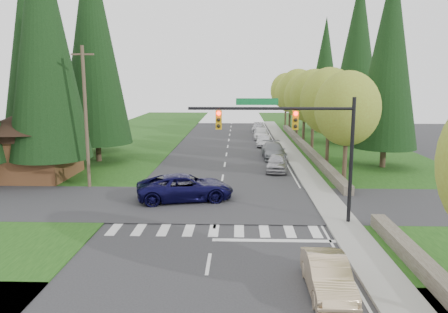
{
  "coord_description": "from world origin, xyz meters",
  "views": [
    {
      "loc": [
        1.24,
        -18.33,
        7.67
      ],
      "look_at": [
        0.32,
        9.32,
        2.8
      ],
      "focal_mm": 35.0,
      "sensor_mm": 36.0,
      "label": 1
    }
  ],
  "objects_px": {
    "parked_car_a": "(277,163)",
    "parked_car_d": "(261,133)",
    "suv_navy": "(185,187)",
    "parked_car_b": "(274,151)",
    "parked_car_e": "(258,127)",
    "parked_car_c": "(264,141)",
    "sedan_champagne": "(328,275)"
  },
  "relations": [
    {
      "from": "parked_car_c",
      "to": "parked_car_e",
      "type": "relative_size",
      "value": 0.87
    },
    {
      "from": "parked_car_a",
      "to": "parked_car_b",
      "type": "distance_m",
      "value": 6.08
    },
    {
      "from": "suv_navy",
      "to": "parked_car_d",
      "type": "xyz_separation_m",
      "value": [
        6.36,
        29.65,
        -0.05
      ]
    },
    {
      "from": "parked_car_d",
      "to": "parked_car_b",
      "type": "bearing_deg",
      "value": -87.36
    },
    {
      "from": "parked_car_a",
      "to": "suv_navy",
      "type": "bearing_deg",
      "value": -118.36
    },
    {
      "from": "sedan_champagne",
      "to": "parked_car_a",
      "type": "height_order",
      "value": "parked_car_a"
    },
    {
      "from": "suv_navy",
      "to": "parked_car_a",
      "type": "bearing_deg",
      "value": -48.58
    },
    {
      "from": "parked_car_b",
      "to": "parked_car_e",
      "type": "height_order",
      "value": "parked_car_b"
    },
    {
      "from": "suv_navy",
      "to": "parked_car_a",
      "type": "xyz_separation_m",
      "value": [
        6.7,
        9.36,
        -0.13
      ]
    },
    {
      "from": "parked_car_b",
      "to": "parked_car_e",
      "type": "bearing_deg",
      "value": 89.51
    },
    {
      "from": "parked_car_d",
      "to": "sedan_champagne",
      "type": "bearing_deg",
      "value": -89.07
    },
    {
      "from": "parked_car_a",
      "to": "parked_car_d",
      "type": "distance_m",
      "value": 20.29
    },
    {
      "from": "suv_navy",
      "to": "parked_car_a",
      "type": "height_order",
      "value": "suv_navy"
    },
    {
      "from": "sedan_champagne",
      "to": "parked_car_c",
      "type": "distance_m",
      "value": 35.71
    },
    {
      "from": "sedan_champagne",
      "to": "parked_car_a",
      "type": "xyz_separation_m",
      "value": [
        0.04,
        21.56,
        0.05
      ]
    },
    {
      "from": "suv_navy",
      "to": "parked_car_c",
      "type": "relative_size",
      "value": 1.59
    },
    {
      "from": "parked_car_b",
      "to": "parked_car_e",
      "type": "distance_m",
      "value": 22.57
    },
    {
      "from": "parked_car_c",
      "to": "parked_car_d",
      "type": "xyz_separation_m",
      "value": [
        0.0,
        6.14,
        0.16
      ]
    },
    {
      "from": "parked_car_a",
      "to": "parked_car_d",
      "type": "height_order",
      "value": "parked_car_d"
    },
    {
      "from": "sedan_champagne",
      "to": "parked_car_b",
      "type": "relative_size",
      "value": 0.77
    },
    {
      "from": "parked_car_b",
      "to": "parked_car_e",
      "type": "xyz_separation_m",
      "value": [
        -0.53,
        22.56,
        -0.12
      ]
    },
    {
      "from": "parked_car_a",
      "to": "parked_car_e",
      "type": "relative_size",
      "value": 0.96
    },
    {
      "from": "parked_car_c",
      "to": "parked_car_e",
      "type": "height_order",
      "value": "parked_car_e"
    },
    {
      "from": "suv_navy",
      "to": "parked_car_c",
      "type": "bearing_deg",
      "value": -28.12
    },
    {
      "from": "parked_car_d",
      "to": "parked_car_a",
      "type": "bearing_deg",
      "value": -88.52
    },
    {
      "from": "parked_car_a",
      "to": "parked_car_d",
      "type": "xyz_separation_m",
      "value": [
        -0.34,
        20.29,
        0.08
      ]
    },
    {
      "from": "parked_car_b",
      "to": "parked_car_c",
      "type": "bearing_deg",
      "value": 91.91
    },
    {
      "from": "parked_car_a",
      "to": "parked_car_c",
      "type": "bearing_deg",
      "value": 98.61
    },
    {
      "from": "parked_car_d",
      "to": "parked_car_e",
      "type": "xyz_separation_m",
      "value": [
        0.0,
        8.35,
        -0.16
      ]
    },
    {
      "from": "suv_navy",
      "to": "parked_car_b",
      "type": "relative_size",
      "value": 1.16
    },
    {
      "from": "parked_car_c",
      "to": "parked_car_e",
      "type": "xyz_separation_m",
      "value": [
        0.0,
        14.49,
        0.01
      ]
    },
    {
      "from": "parked_car_b",
      "to": "parked_car_c",
      "type": "height_order",
      "value": "parked_car_b"
    }
  ]
}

